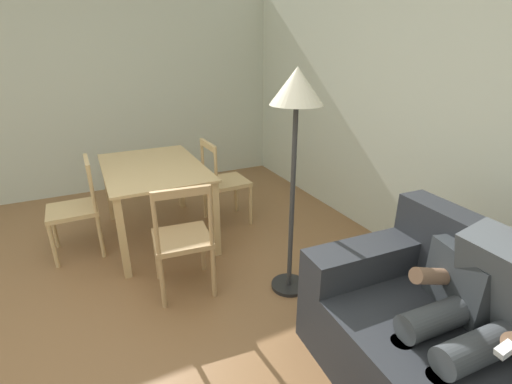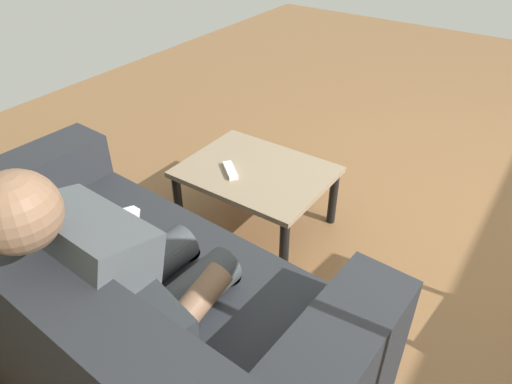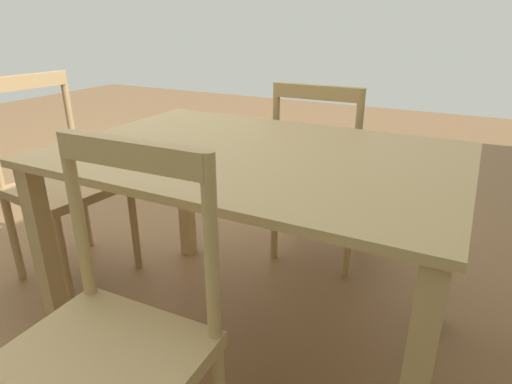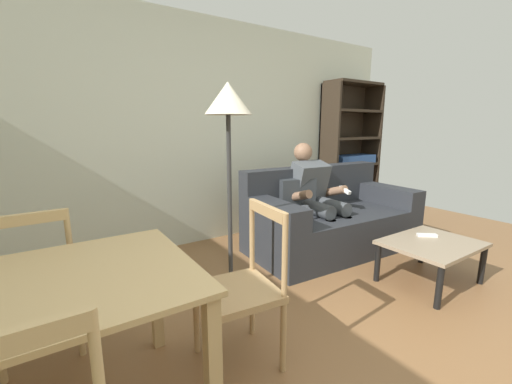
# 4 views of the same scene
# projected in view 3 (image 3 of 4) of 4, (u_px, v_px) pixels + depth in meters

# --- Properties ---
(ground_plane) EXTENTS (8.26, 8.26, 0.00)m
(ground_plane) POSITION_uv_depth(u_px,v_px,m) (118.00, 200.00, 2.94)
(ground_plane) COLOR brown
(dining_table) EXTENTS (1.32, 0.90, 0.75)m
(dining_table) POSITION_uv_depth(u_px,v_px,m) (256.00, 182.00, 1.46)
(dining_table) COLOR tan
(dining_table) RESTS_ON ground_plane
(dining_chair_near_wall) EXTENTS (0.43, 0.43, 0.92)m
(dining_chair_near_wall) POSITION_uv_depth(u_px,v_px,m) (102.00, 361.00, 0.93)
(dining_chair_near_wall) COLOR tan
(dining_chair_near_wall) RESTS_ON ground_plane
(dining_chair_facing_couch) EXTENTS (0.46, 0.46, 0.92)m
(dining_chair_facing_couch) POSITION_uv_depth(u_px,v_px,m) (63.00, 184.00, 1.96)
(dining_chair_facing_couch) COLOR tan
(dining_chair_facing_couch) RESTS_ON ground_plane
(dining_chair_by_doorway) EXTENTS (0.43, 0.43, 0.89)m
(dining_chair_by_doorway) POSITION_uv_depth(u_px,v_px,m) (324.00, 173.00, 2.12)
(dining_chair_by_doorway) COLOR tan
(dining_chair_by_doorway) RESTS_ON ground_plane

